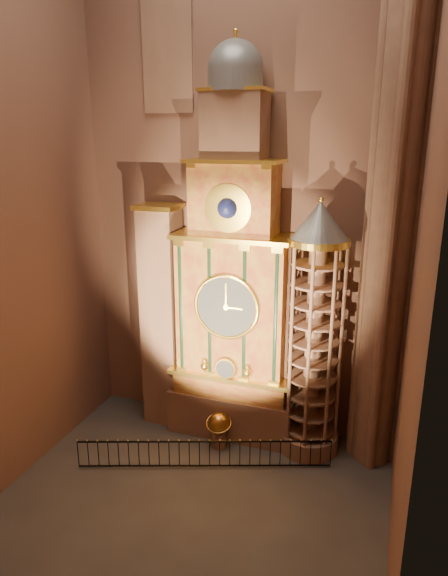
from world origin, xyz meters
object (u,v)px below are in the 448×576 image
at_px(stair_turret, 314,335).
at_px(celestial_globe, 219,427).
at_px(portrait_tower, 162,316).
at_px(iron_railing, 205,454).
at_px(astronomical_clock, 234,291).

distance_m(stair_turret, celestial_globe, 5.79).
height_order(portrait_tower, iron_railing, portrait_tower).
height_order(celestial_globe, iron_railing, celestial_globe).
distance_m(portrait_tower, stair_turret, 6.91).
height_order(astronomical_clock, stair_turret, astronomical_clock).
bearing_deg(portrait_tower, stair_turret, -2.33).
xyz_separation_m(celestial_globe, iron_railing, (-0.04, -1.62, -0.32)).
relative_size(portrait_tower, celestial_globe, 6.33).
bearing_deg(iron_railing, astronomical_clock, 85.60).
relative_size(astronomical_clock, stair_turret, 1.55).
bearing_deg(astronomical_clock, iron_railing, -94.40).
xyz_separation_m(portrait_tower, iron_railing, (3.17, -3.06, -4.50)).
xyz_separation_m(portrait_tower, celestial_globe, (3.21, -1.44, -4.18)).
height_order(portrait_tower, stair_turret, stair_turret).
relative_size(portrait_tower, iron_railing, 1.05).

